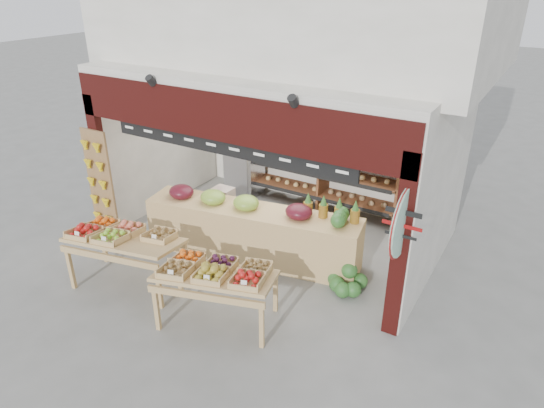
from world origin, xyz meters
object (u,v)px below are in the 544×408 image
(display_table_right, at_px, (216,272))
(cardboard_stack, at_px, (233,209))
(refrigerator, at_px, (244,157))
(display_table_left, at_px, (120,236))
(back_shelving, at_px, (324,154))
(watermelon_pile, at_px, (346,279))
(mid_counter, at_px, (252,231))

(display_table_right, bearing_deg, cardboard_stack, 121.17)
(refrigerator, relative_size, display_table_left, 0.94)
(back_shelving, bearing_deg, watermelon_pile, -56.77)
(refrigerator, bearing_deg, display_table_right, -66.40)
(display_table_left, xyz_separation_m, display_table_right, (1.86, -0.02, -0.02))
(back_shelving, height_order, cardboard_stack, back_shelving)
(display_table_left, xyz_separation_m, watermelon_pile, (3.12, 1.61, -0.64))
(display_table_left, relative_size, watermelon_pile, 2.94)
(display_table_left, height_order, display_table_right, display_table_left)
(cardboard_stack, bearing_deg, refrigerator, 113.60)
(display_table_left, distance_m, display_table_right, 1.86)
(mid_counter, height_order, display_table_right, mid_counter)
(display_table_left, bearing_deg, refrigerator, 93.63)
(refrigerator, xyz_separation_m, watermelon_pile, (3.36, -2.18, -0.68))
(display_table_left, bearing_deg, cardboard_stack, 83.69)
(display_table_left, height_order, watermelon_pile, display_table_left)
(refrigerator, relative_size, mid_counter, 0.46)
(cardboard_stack, xyz_separation_m, display_table_right, (1.57, -2.60, 0.56))
(back_shelving, bearing_deg, display_table_right, -85.84)
(mid_counter, bearing_deg, watermelon_pile, -1.42)
(cardboard_stack, xyz_separation_m, watermelon_pile, (2.83, -0.98, -0.07))
(display_table_left, bearing_deg, mid_counter, 50.94)
(cardboard_stack, distance_m, watermelon_pile, 3.00)
(back_shelving, relative_size, display_table_left, 1.77)
(cardboard_stack, height_order, mid_counter, mid_counter)
(display_table_left, bearing_deg, display_table_right, -0.51)
(refrigerator, height_order, watermelon_pile, refrigerator)
(back_shelving, xyz_separation_m, mid_counter, (-0.23, -2.32, -0.71))
(back_shelving, bearing_deg, refrigerator, -174.12)
(mid_counter, height_order, watermelon_pile, mid_counter)
(watermelon_pile, bearing_deg, display_table_left, -152.73)
(refrigerator, height_order, display_table_left, refrigerator)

